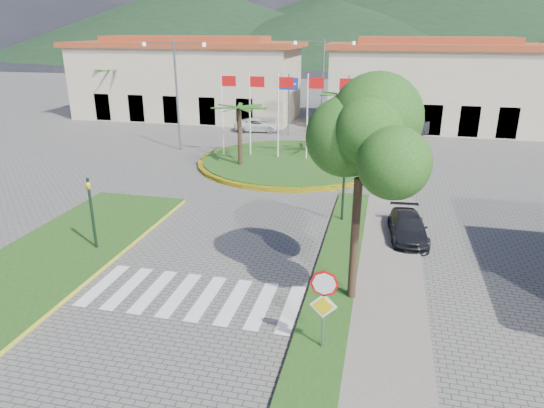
% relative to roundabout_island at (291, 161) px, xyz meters
% --- Properties ---
extents(ground, '(160.00, 160.00, 0.00)m').
position_rel_roundabout_island_xyz_m(ground, '(-0.00, -22.00, -0.17)').
color(ground, '#62605D').
rests_on(ground, ground).
extents(sidewalk_right, '(4.00, 28.00, 0.15)m').
position_rel_roundabout_island_xyz_m(sidewalk_right, '(6.00, -20.00, -0.10)').
color(sidewalk_right, gray).
rests_on(sidewalk_right, ground).
extents(verge_right, '(1.60, 28.00, 0.18)m').
position_rel_roundabout_island_xyz_m(verge_right, '(4.80, -20.00, -0.08)').
color(verge_right, '#214213').
rests_on(verge_right, ground).
extents(median_left, '(5.00, 14.00, 0.18)m').
position_rel_roundabout_island_xyz_m(median_left, '(-6.50, -16.00, -0.08)').
color(median_left, '#214213').
rests_on(median_left, ground).
extents(crosswalk, '(8.00, 3.00, 0.01)m').
position_rel_roundabout_island_xyz_m(crosswalk, '(-0.00, -18.00, -0.17)').
color(crosswalk, silver).
rests_on(crosswalk, ground).
extents(roundabout_island, '(12.70, 12.70, 6.00)m').
position_rel_roundabout_island_xyz_m(roundabout_island, '(0.00, 0.00, 0.00)').
color(roundabout_island, yellow).
rests_on(roundabout_island, ground).
extents(stop_sign, '(0.80, 0.11, 2.65)m').
position_rel_roundabout_island_xyz_m(stop_sign, '(4.90, -20.04, 1.62)').
color(stop_sign, slate).
rests_on(stop_sign, ground).
extents(deciduous_tree, '(3.60, 3.60, 6.80)m').
position_rel_roundabout_island_xyz_m(deciduous_tree, '(5.50, -17.00, 5.00)').
color(deciduous_tree, black).
rests_on(deciduous_tree, ground).
extents(traffic_light_left, '(0.15, 0.18, 3.20)m').
position_rel_roundabout_island_xyz_m(traffic_light_left, '(-5.20, -15.50, 1.77)').
color(traffic_light_left, black).
rests_on(traffic_light_left, ground).
extents(traffic_light_right, '(0.15, 0.18, 3.20)m').
position_rel_roundabout_island_xyz_m(traffic_light_right, '(4.50, -10.00, 1.77)').
color(traffic_light_right, black).
rests_on(traffic_light_right, ground).
extents(traffic_light_far, '(0.18, 0.15, 3.20)m').
position_rel_roundabout_island_xyz_m(traffic_light_far, '(8.00, 4.00, 1.77)').
color(traffic_light_far, black).
rests_on(traffic_light_far, ground).
extents(direction_sign_west, '(1.60, 0.14, 5.20)m').
position_rel_roundabout_island_xyz_m(direction_sign_west, '(-2.00, 8.97, 3.36)').
color(direction_sign_west, slate).
rests_on(direction_sign_west, ground).
extents(direction_sign_east, '(1.60, 0.14, 5.20)m').
position_rel_roundabout_island_xyz_m(direction_sign_east, '(3.00, 8.97, 3.36)').
color(direction_sign_east, slate).
rests_on(direction_sign_east, ground).
extents(street_lamp_centre, '(4.80, 0.16, 8.00)m').
position_rel_roundabout_island_xyz_m(street_lamp_centre, '(1.00, 8.00, 4.32)').
color(street_lamp_centre, slate).
rests_on(street_lamp_centre, ground).
extents(street_lamp_west, '(4.80, 0.16, 8.00)m').
position_rel_roundabout_island_xyz_m(street_lamp_west, '(-9.00, 2.00, 4.32)').
color(street_lamp_west, slate).
rests_on(street_lamp_west, ground).
extents(building_left, '(23.32, 9.54, 8.05)m').
position_rel_roundabout_island_xyz_m(building_left, '(-14.00, 16.00, 3.73)').
color(building_left, '#C7B596').
rests_on(building_left, ground).
extents(building_right, '(19.08, 9.54, 8.05)m').
position_rel_roundabout_island_xyz_m(building_right, '(10.00, 16.00, 3.73)').
color(building_right, '#C7B596').
rests_on(building_right, ground).
extents(hill_far_west, '(140.00, 140.00, 22.00)m').
position_rel_roundabout_island_xyz_m(hill_far_west, '(-55.00, 118.00, 10.83)').
color(hill_far_west, black).
rests_on(hill_far_west, ground).
extents(hill_far_mid, '(180.00, 180.00, 30.00)m').
position_rel_roundabout_island_xyz_m(hill_far_mid, '(15.00, 138.00, 14.83)').
color(hill_far_mid, black).
rests_on(hill_far_mid, ground).
extents(hill_near_back, '(110.00, 110.00, 16.00)m').
position_rel_roundabout_island_xyz_m(hill_near_back, '(-10.00, 108.00, 7.83)').
color(hill_near_back, black).
rests_on(hill_near_back, ground).
extents(white_van, '(4.35, 2.41, 1.15)m').
position_rel_roundabout_island_xyz_m(white_van, '(-5.05, 10.16, 0.40)').
color(white_van, silver).
rests_on(white_van, ground).
extents(car_dark_a, '(3.27, 1.86, 1.05)m').
position_rel_roundabout_island_xyz_m(car_dark_a, '(-4.80, 13.70, 0.35)').
color(car_dark_a, black).
rests_on(car_dark_a, ground).
extents(car_dark_b, '(4.09, 2.81, 1.28)m').
position_rel_roundabout_island_xyz_m(car_dark_b, '(9.99, 12.29, 0.46)').
color(car_dark_b, black).
rests_on(car_dark_b, ground).
extents(car_side_right, '(1.87, 3.92, 1.10)m').
position_rel_roundabout_island_xyz_m(car_side_right, '(7.50, -11.22, 0.38)').
color(car_side_right, black).
rests_on(car_side_right, ground).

